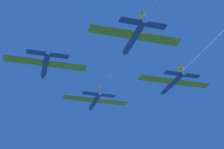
% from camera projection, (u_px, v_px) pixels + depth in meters
% --- Properties ---
extents(jet_lead, '(17.96, 52.38, 2.97)m').
position_uv_depth(jet_lead, '(109.00, 79.00, 80.02)').
color(jet_lead, '#4C5660').
extents(jet_left_wing, '(17.96, 47.06, 2.97)m').
position_uv_depth(jet_left_wing, '(52.00, 36.00, 63.51)').
color(jet_left_wing, '#4C5660').
extents(jet_right_wing, '(17.96, 45.87, 2.97)m').
position_uv_depth(jet_right_wing, '(196.00, 61.00, 71.89)').
color(jet_right_wing, '#4C5660').
extents(jet_slot, '(17.96, 45.79, 2.97)m').
position_uv_depth(jet_slot, '(157.00, 0.00, 53.92)').
color(jet_slot, '#4C5660').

